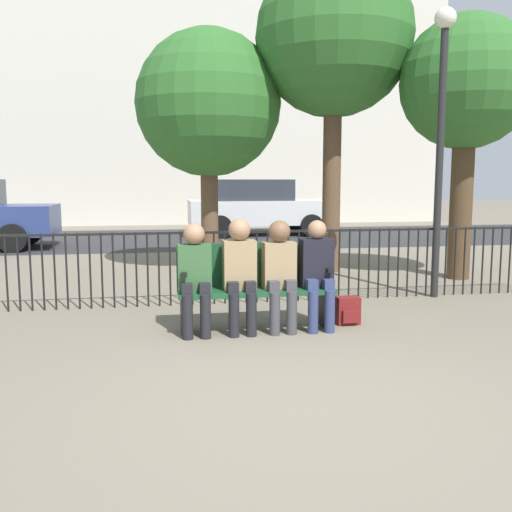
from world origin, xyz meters
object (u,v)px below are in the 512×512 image
at_px(park_bench, 255,284).
at_px(seated_person_1, 240,268).
at_px(tree_2, 467,86).
at_px(parked_car_1, 258,206).
at_px(tree_1, 334,39).
at_px(seated_person_0, 195,272).
at_px(seated_person_3, 317,269).
at_px(tree_0, 208,105).
at_px(seated_person_2, 280,268).
at_px(lamp_post, 442,110).
at_px(backpack, 348,311).

relative_size(park_bench, seated_person_1, 1.37).
bearing_deg(seated_person_1, park_bench, 35.72).
xyz_separation_m(tree_2, parked_car_1, (-1.86, 8.02, -2.21)).
bearing_deg(tree_1, tree_2, -30.62).
bearing_deg(tree_2, seated_person_0, -149.03).
xyz_separation_m(seated_person_3, tree_0, (-0.72, 4.37, 2.24)).
xyz_separation_m(seated_person_2, lamp_post, (2.48, 1.36, 1.84)).
relative_size(backpack, tree_0, 0.07).
height_order(tree_0, tree_1, tree_1).
relative_size(park_bench, parked_car_1, 0.39).
relative_size(park_bench, tree_1, 0.31).
distance_m(backpack, tree_1, 5.34).
xyz_separation_m(seated_person_1, seated_person_2, (0.42, -0.00, -0.01)).
distance_m(seated_person_2, parked_car_1, 10.84).
xyz_separation_m(backpack, parked_car_1, (0.91, 10.57, 0.69)).
xyz_separation_m(park_bench, seated_person_2, (0.25, -0.13, 0.18)).
bearing_deg(tree_2, tree_0, 156.55).
bearing_deg(tree_1, parked_car_1, 90.25).
xyz_separation_m(backpack, tree_2, (2.78, 2.55, 2.90)).
bearing_deg(parked_car_1, seated_person_3, -96.98).
height_order(backpack, tree_1, tree_1).
distance_m(seated_person_2, tree_1, 5.29).
bearing_deg(parked_car_1, tree_1, -89.75).
distance_m(seated_person_3, backpack, 0.65).
height_order(park_bench, lamp_post, lamp_post).
xyz_separation_m(park_bench, backpack, (1.05, 0.00, -0.34)).
height_order(seated_person_3, tree_0, tree_0).
distance_m(park_bench, tree_2, 5.27).
bearing_deg(seated_person_2, tree_1, 65.11).
height_order(tree_2, lamp_post, tree_2).
relative_size(seated_person_0, seated_person_1, 0.96).
height_order(seated_person_3, lamp_post, lamp_post).
bearing_deg(tree_0, seated_person_1, -91.45).
relative_size(backpack, parked_car_1, 0.07).
bearing_deg(seated_person_2, tree_2, 36.86).
bearing_deg(seated_person_3, seated_person_2, 179.94).
bearing_deg(seated_person_1, tree_2, 33.82).
distance_m(tree_2, parked_car_1, 8.53).
xyz_separation_m(seated_person_2, tree_1, (1.75, 3.77, 3.27)).
bearing_deg(seated_person_2, parked_car_1, 80.88).
xyz_separation_m(park_bench, seated_person_1, (-0.18, -0.13, 0.19)).
bearing_deg(seated_person_0, lamp_post, 22.04).
bearing_deg(park_bench, seated_person_3, -11.21).
relative_size(seated_person_0, backpack, 3.77).
distance_m(tree_0, lamp_post, 4.12).
distance_m(seated_person_0, backpack, 1.78).
relative_size(backpack, lamp_post, 0.08).
height_order(seated_person_1, tree_2, tree_2).
relative_size(backpack, tree_2, 0.07).
bearing_deg(parked_car_1, backpack, -94.94).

